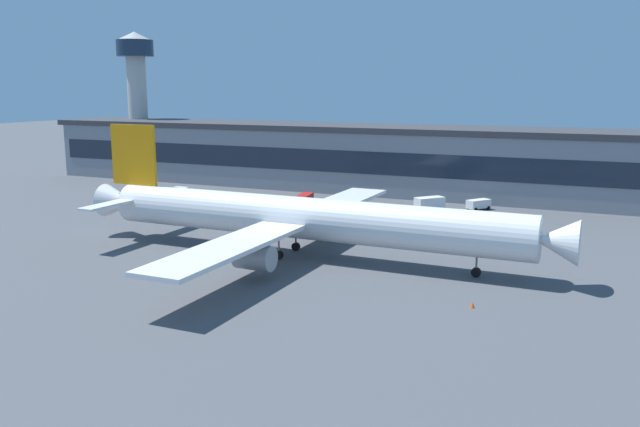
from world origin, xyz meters
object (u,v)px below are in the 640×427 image
Objects in this scene: crew_van at (429,203)px; follow_me_car at (478,204)px; traffic_cone_0 at (180,262)px; control_tower at (137,87)px; baggage_tug at (143,183)px; belt_loader at (304,199)px; traffic_cone_1 at (473,305)px; airliner at (300,218)px.

crew_van is 1.15× the size of follow_me_car.
control_tower is at bearing 132.22° from traffic_cone_0.
crew_van is 1.32× the size of baggage_tug.
crew_van is 0.81× the size of belt_loader.
follow_me_car is (30.32, 8.49, -0.06)m from belt_loader.
traffic_cone_1 is (9.71, -53.28, -0.79)m from follow_me_car.
traffic_cone_1 is at bearing -48.21° from belt_loader.
follow_me_car is (14.57, 42.23, -3.96)m from airliner.
belt_loader is 31.49m from follow_me_car.
airliner is 110.18× the size of traffic_cone_1.
baggage_tug is at bearing 133.15° from traffic_cone_0.
crew_van is at bearing -145.69° from follow_me_car.
control_tower is 93.27m from follow_me_car.
control_tower reaches higher than crew_van.
traffic_cone_0 is (3.98, -43.43, -0.85)m from belt_loader.
traffic_cone_1 is (40.03, -44.78, -0.86)m from belt_loader.
baggage_tug is at bearing -49.93° from control_tower.
control_tower reaches higher than traffic_cone_0.
crew_van is (81.71, -22.60, -20.19)m from control_tower.
traffic_cone_0 is 36.08m from traffic_cone_1.
control_tower is 5.27× the size of belt_loader.
traffic_cone_1 is (17.28, -48.11, -1.16)m from crew_van.
traffic_cone_1 is (99.00, -70.71, -21.36)m from control_tower.
baggage_tug is 0.87× the size of follow_me_car.
airliner is 27.10m from traffic_cone_1.
airliner reaches higher than crew_van.
crew_van is at bearing 8.32° from belt_loader.
airliner is 97.05m from control_tower.
airliner reaches higher than belt_loader.
baggage_tug is 6.66× the size of traffic_cone_0.
control_tower is 7.45× the size of follow_me_car.
belt_loader is at bearing -171.68° from crew_van.
follow_me_car is at bearing 3.41° from baggage_tug.
airliner is at bearing -38.61° from control_tower.
airliner is at bearing -109.03° from follow_me_car.
control_tower is (-74.72, 59.66, 16.60)m from airliner.
follow_me_car is at bearing 70.97° from airliner.
traffic_cone_1 is (24.28, -11.05, -4.75)m from airliner.
baggage_tug is 0.61× the size of belt_loader.
traffic_cone_0 is 1.03× the size of traffic_cone_1.
crew_van is at bearing 68.12° from traffic_cone_0.
control_tower is 58.87× the size of traffic_cone_1.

